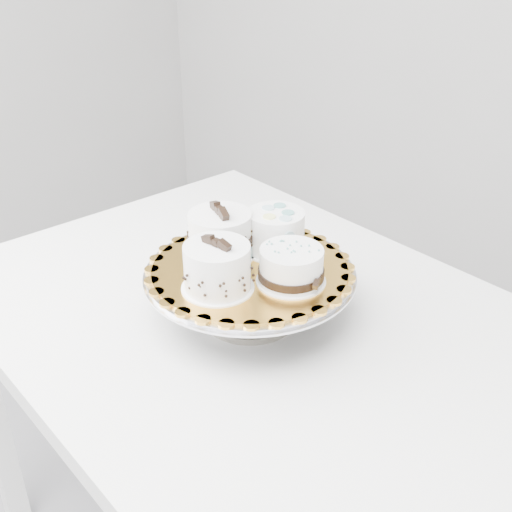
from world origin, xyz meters
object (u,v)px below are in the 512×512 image
Objects in this scene: cake_board at (250,268)px; cake_swirl at (217,269)px; cake_banded at (220,236)px; cake_ribbon at (292,267)px; cake_stand at (250,285)px; table at (274,358)px; cake_dots at (276,231)px.

cake_swirl reaches higher than cake_board.
cake_board is 2.83× the size of cake_swirl.
cake_ribbon is (0.15, 0.00, -0.01)m from cake_banded.
cake_board reaches higher than cake_stand.
cake_swirl is (0.00, -0.09, 0.07)m from cake_stand.
cake_board is (0.00, 0.00, 0.03)m from cake_stand.
table is 0.24m from cake_swirl.
cake_stand is 0.11m from cake_ribbon.
cake_swirl is 0.12m from cake_ribbon.
table is at bearing 156.04° from cake_ribbon.
cake_banded reaches higher than cake_ribbon.
cake_dots is (-0.00, 0.08, 0.07)m from cake_stand.
cake_banded reaches higher than cake_swirl.
cake_dots is at bearing 91.36° from cake_board.
cake_swirl is 0.89× the size of cake_dots.
cake_ribbon reaches higher than cake_board.
cake_stand is 2.44× the size of cake_banded.
table is at bearing 8.63° from cake_stand.
cake_banded is at bearing 177.30° from cake_board.
cake_stand reaches higher than table.
cake_banded is at bearing 131.00° from cake_swirl.
cake_board is 0.09m from cake_dots.
cake_banded is 0.10m from cake_dots.
cake_swirl is at bearing -151.46° from cake_ribbon.
cake_board is at bearing -159.66° from table.
cake_dots is (0.07, 0.07, 0.00)m from cake_banded.
cake_ribbon reaches higher than cake_stand.
table is 3.75× the size of cake_stand.
cake_banded reaches higher than cake_stand.
cake_ribbon is (0.04, -0.00, 0.21)m from table.
cake_swirl reaches higher than cake_stand.
cake_stand is at bearing -159.66° from table.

